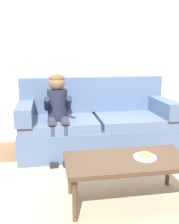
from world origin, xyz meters
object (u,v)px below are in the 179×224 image
object	(u,v)px
coffee_table	(128,163)
donut	(145,155)
person_child	(58,108)
couch	(96,125)
toy_controller	(160,168)

from	to	relation	value
coffee_table	donut	distance (m)	0.17
coffee_table	person_child	xyz separation A→B (m)	(-0.57, 1.16, 0.28)
coffee_table	person_child	size ratio (longest dim) A/B	1.04
couch	donut	xyz separation A→B (m)	(0.19, -1.38, 0.11)
couch	person_child	world-z (taller)	person_child
person_child	donut	world-z (taller)	person_child
toy_controller	person_child	bearing A→B (deg)	132.35
couch	toy_controller	world-z (taller)	couch
donut	toy_controller	bearing A→B (deg)	52.23
person_child	donut	distance (m)	1.39
couch	toy_controller	distance (m)	1.08
couch	coffee_table	size ratio (longest dim) A/B	1.85
person_child	coffee_table	bearing A→B (deg)	-63.62
person_child	donut	size ratio (longest dim) A/B	9.18
person_child	toy_controller	bearing A→B (deg)	-27.00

